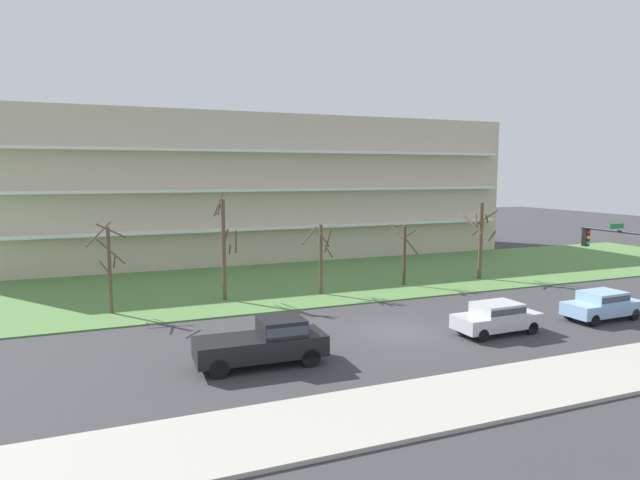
# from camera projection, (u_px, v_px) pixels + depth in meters

# --- Properties ---
(ground) EXTENTS (160.00, 160.00, 0.00)m
(ground) POSITION_uv_depth(u_px,v_px,m) (399.00, 332.00, 27.26)
(ground) COLOR #38383A
(sidewalk_curb_near) EXTENTS (80.00, 4.00, 0.15)m
(sidewalk_curb_near) POSITION_uv_depth(u_px,v_px,m) (509.00, 389.00, 19.88)
(sidewalk_curb_near) COLOR #ADA89E
(sidewalk_curb_near) RESTS_ON ground
(grass_lawn_strip) EXTENTS (80.00, 16.00, 0.08)m
(grass_lawn_strip) POSITION_uv_depth(u_px,v_px,m) (304.00, 281.00, 40.16)
(grass_lawn_strip) COLOR #547F42
(grass_lawn_strip) RESTS_ON ground
(apartment_building) EXTENTS (48.13, 13.49, 13.09)m
(apartment_building) POSITION_uv_depth(u_px,v_px,m) (253.00, 188.00, 52.52)
(apartment_building) COLOR beige
(apartment_building) RESTS_ON ground
(tree_far_left) EXTENTS (2.19, 2.21, 5.29)m
(tree_far_left) POSITION_uv_depth(u_px,v_px,m) (109.00, 265.00, 30.31)
(tree_far_left) COLOR brown
(tree_far_left) RESTS_ON ground
(tree_left) EXTENTS (1.55, 1.56, 6.78)m
(tree_left) POSITION_uv_depth(u_px,v_px,m) (224.00, 246.00, 33.56)
(tree_left) COLOR brown
(tree_left) RESTS_ON ground
(tree_center) EXTENTS (2.13, 2.14, 4.65)m
(tree_center) POSITION_uv_depth(u_px,v_px,m) (321.00, 256.00, 35.40)
(tree_center) COLOR brown
(tree_center) RESTS_ON ground
(tree_right) EXTENTS (1.66, 1.58, 4.41)m
(tree_right) POSITION_uv_depth(u_px,v_px,m) (405.00, 253.00, 38.24)
(tree_right) COLOR #4C3828
(tree_right) RESTS_ON ground
(tree_far_right) EXTENTS (2.36, 2.40, 5.79)m
(tree_far_right) POSITION_uv_depth(u_px,v_px,m) (481.00, 237.00, 40.49)
(tree_far_right) COLOR brown
(tree_far_right) RESTS_ON ground
(sedan_silver_near_left) EXTENTS (4.45, 1.92, 1.57)m
(sedan_silver_near_left) POSITION_uv_depth(u_px,v_px,m) (497.00, 317.00, 26.93)
(sedan_silver_near_left) COLOR #B7BABF
(sedan_silver_near_left) RESTS_ON ground
(pickup_black_center_left) EXTENTS (5.45, 2.15, 1.95)m
(pickup_black_center_left) POSITION_uv_depth(u_px,v_px,m) (266.00, 341.00, 22.53)
(pickup_black_center_left) COLOR black
(pickup_black_center_left) RESTS_ON ground
(sedan_blue_center_right) EXTENTS (4.46, 1.96, 1.57)m
(sedan_blue_center_right) POSITION_uv_depth(u_px,v_px,m) (602.00, 304.00, 29.54)
(sedan_blue_center_right) COLOR #8CB2E0
(sedan_blue_center_right) RESTS_ON ground
(traffic_signal_mast) EXTENTS (0.90, 4.73, 5.53)m
(traffic_signal_mast) POSITION_uv_depth(u_px,v_px,m) (631.00, 261.00, 25.83)
(traffic_signal_mast) COLOR black
(traffic_signal_mast) RESTS_ON ground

